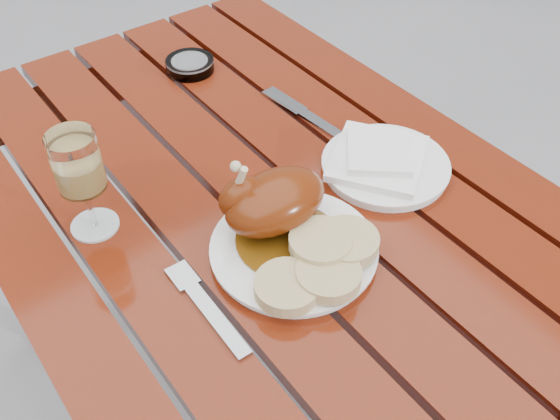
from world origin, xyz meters
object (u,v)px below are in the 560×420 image
object	(u,v)px
table	(260,325)
ashtray	(190,65)
dinner_plate	(294,250)
side_plate	(385,166)
wine_glass	(83,184)

from	to	relation	value
table	ashtray	xyz separation A→B (m)	(0.10, 0.37, 0.39)
table	ashtray	size ratio (longest dim) A/B	12.36
dinner_plate	side_plate	xyz separation A→B (m)	(0.24, 0.06, 0.00)
table	dinner_plate	distance (m)	0.41
table	ashtray	distance (m)	0.55
side_plate	table	bearing A→B (deg)	155.37
side_plate	ashtray	distance (m)	0.48
side_plate	ashtray	world-z (taller)	ashtray
table	side_plate	xyz separation A→B (m)	(0.20, -0.09, 0.38)
wine_glass	ashtray	distance (m)	0.46
dinner_plate	wine_glass	distance (m)	0.32
wine_glass	ashtray	world-z (taller)	wine_glass
table	wine_glass	bearing A→B (deg)	162.57
ashtray	table	bearing A→B (deg)	-105.33
wine_glass	ashtray	bearing A→B (deg)	40.59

